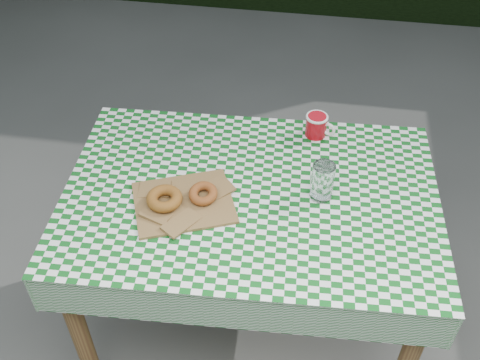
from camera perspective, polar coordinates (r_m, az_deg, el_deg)
name	(u,v)px	position (r m, az deg, el deg)	size (l,w,h in m)	color
ground	(202,346)	(2.37, -3.86, -16.25)	(60.00, 60.00, 0.00)	#50504B
table	(249,267)	(2.11, 0.92, -8.75)	(1.18, 0.79, 0.75)	brown
tablecloth	(250,194)	(1.82, 1.05, -1.44)	(1.20, 0.81, 0.01)	#0D5418
paper_bag	(184,202)	(1.79, -5.66, -2.20)	(0.30, 0.24, 0.02)	olive
bagel_front	(164,199)	(1.77, -7.58, -1.85)	(0.11, 0.11, 0.04)	brown
bagel_back	(203,194)	(1.78, -3.71, -1.36)	(0.09, 0.09, 0.03)	brown
coffee_mug	(316,125)	(2.04, 7.63, 5.43)	(0.15, 0.15, 0.08)	#AA0B15
drinking_glass	(322,181)	(1.79, 8.25, -0.13)	(0.07, 0.07, 0.13)	white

